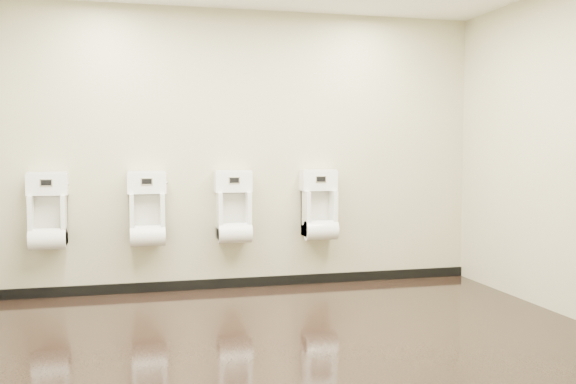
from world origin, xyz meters
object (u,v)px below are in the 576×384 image
urinal_2 (234,212)px  urinal_3 (319,210)px  urinal_0 (48,217)px  urinal_1 (147,214)px

urinal_2 → urinal_3: size_ratio=1.00×
urinal_0 → urinal_1: same height
urinal_0 → urinal_2: 1.74m
urinal_2 → urinal_3: same height
urinal_2 → urinal_3: (0.89, 0.00, 0.00)m
urinal_1 → urinal_2: size_ratio=1.00×
urinal_0 → urinal_1: size_ratio=1.00×
urinal_0 → urinal_1: (0.90, 0.00, 0.00)m
urinal_1 → urinal_2: (0.84, 0.00, 0.00)m
urinal_3 → urinal_2: bearing=180.0°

